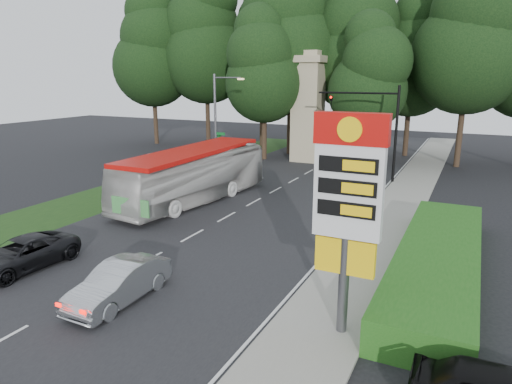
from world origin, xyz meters
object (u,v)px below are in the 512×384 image
at_px(gas_station_pylon, 348,196).
at_px(streetlight_signs, 218,118).
at_px(traffic_signal_mast, 379,120).
at_px(monument, 308,106).
at_px(sedan_silver, 119,283).
at_px(transit_bus, 193,176).
at_px(suv_charcoal, 21,254).

xyz_separation_m(gas_station_pylon, streetlight_signs, (-16.19, 20.01, -0.01)).
bearing_deg(traffic_signal_mast, gas_station_pylon, -80.91).
distance_m(monument, sedan_silver, 29.91).
xyz_separation_m(gas_station_pylon, sedan_silver, (-7.70, -1.37, -3.75)).
bearing_deg(sedan_silver, gas_station_pylon, 10.08).
bearing_deg(transit_bus, monument, 91.84).
height_order(traffic_signal_mast, sedan_silver, traffic_signal_mast).
bearing_deg(monument, streetlight_signs, -121.97).
bearing_deg(transit_bus, sedan_silver, -61.10).
bearing_deg(sedan_silver, suv_charcoal, 175.89).
height_order(gas_station_pylon, sedan_silver, gas_station_pylon).
height_order(monument, sedan_silver, monument).
relative_size(gas_station_pylon, monument, 0.68).
relative_size(monument, suv_charcoal, 2.14).
bearing_deg(monument, traffic_signal_mast, -38.00).
xyz_separation_m(traffic_signal_mast, streetlight_signs, (-12.67, -1.99, -0.23)).
height_order(traffic_signal_mast, suv_charcoal, traffic_signal_mast).
relative_size(monument, transit_bus, 0.83).
bearing_deg(suv_charcoal, gas_station_pylon, 7.47).
height_order(streetlight_signs, sedan_silver, streetlight_signs).
bearing_deg(streetlight_signs, gas_station_pylon, -51.04).
xyz_separation_m(traffic_signal_mast, transit_bus, (-9.18, -11.02, -2.98)).
height_order(gas_station_pylon, suv_charcoal, gas_station_pylon).
bearing_deg(monument, suv_charcoal, -94.19).
relative_size(streetlight_signs, monument, 0.80).
distance_m(gas_station_pylon, monument, 30.17).
bearing_deg(gas_station_pylon, sedan_silver, -169.89).
xyz_separation_m(streetlight_signs, suv_charcoal, (2.87, -20.99, -3.79)).
relative_size(transit_bus, suv_charcoal, 2.58).
height_order(sedan_silver, suv_charcoal, sedan_silver).
distance_m(monument, suv_charcoal, 29.39).
height_order(streetlight_signs, transit_bus, streetlight_signs).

